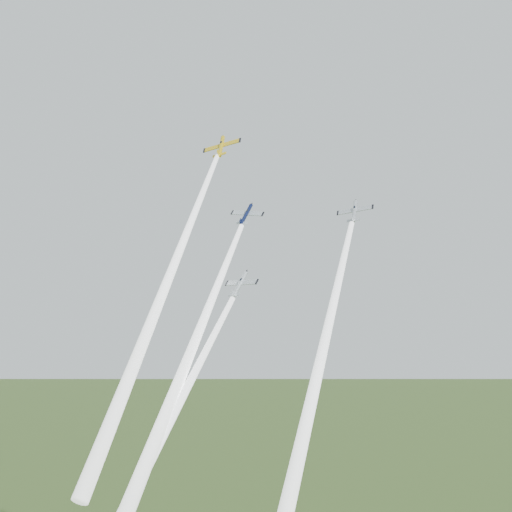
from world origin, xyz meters
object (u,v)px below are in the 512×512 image
plane_silver_right (355,211)px  plane_silver_low (240,284)px  plane_yellow (221,146)px  plane_navy (246,214)px

plane_silver_right → plane_silver_low: 24.92m
plane_yellow → plane_silver_right: (28.79, -6.29, -16.51)m
plane_navy → plane_silver_right: (21.09, -0.51, -0.74)m
plane_yellow → plane_navy: (7.70, -5.78, -15.77)m
plane_navy → plane_silver_low: 18.22m
plane_yellow → plane_silver_right: plane_yellow is taller
plane_silver_low → plane_navy: bearing=122.1°
plane_silver_low → plane_silver_right: bearing=47.2°
plane_yellow → plane_navy: 18.47m
plane_navy → plane_silver_right: bearing=4.3°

